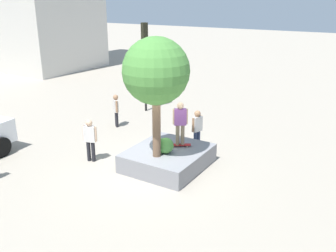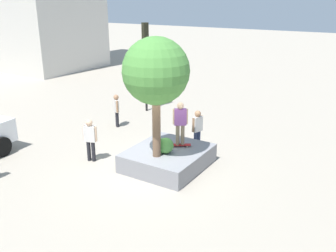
{
  "view_description": "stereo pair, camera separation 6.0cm",
  "coord_description": "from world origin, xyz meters",
  "views": [
    {
      "loc": [
        -9.87,
        -6.79,
        5.85
      ],
      "look_at": [
        0.56,
        -0.37,
        1.56
      ],
      "focal_mm": 39.49,
      "sensor_mm": 36.0,
      "label": 1
    },
    {
      "loc": [
        -9.84,
        -6.84,
        5.85
      ],
      "look_at": [
        0.56,
        -0.37,
        1.56
      ],
      "focal_mm": 39.49,
      "sensor_mm": 36.0,
      "label": 2
    }
  ],
  "objects": [
    {
      "name": "planter_ledge",
      "position": [
        0.56,
        -0.37,
        0.33
      ],
      "size": [
        2.86,
        2.55,
        0.66
      ],
      "primitive_type": "cube",
      "color": "gray",
      "rests_on": "ground"
    },
    {
      "name": "plaza_tree",
      "position": [
        -0.11,
        -0.33,
        3.58
      ],
      "size": [
        2.2,
        2.2,
        4.05
      ],
      "color": "brown",
      "rests_on": "planter_ledge"
    },
    {
      "name": "hedge_clump",
      "position": [
        0.27,
        -0.46,
        0.94
      ],
      "size": [
        0.56,
        0.56,
        0.56
      ],
      "primitive_type": "sphere",
      "color": "#4C8C3D",
      "rests_on": "planter_ledge"
    },
    {
      "name": "traffic_light_corner",
      "position": [
        5.87,
        4.31,
        3.15
      ],
      "size": [
        0.34,
        0.37,
        4.63
      ],
      "color": "black",
      "rests_on": "ground"
    },
    {
      "name": "bystander_watching",
      "position": [
        3.02,
        4.01,
        0.9
      ],
      "size": [
        0.41,
        0.43,
        1.56
      ],
      "color": "black",
      "rests_on": "ground"
    },
    {
      "name": "boxwood_shrub",
      "position": [
        0.21,
        -0.37,
        0.93
      ],
      "size": [
        0.54,
        0.54,
        0.54
      ],
      "primitive_type": "sphere",
      "color": "#3D7A33",
      "rests_on": "planter_ledge"
    },
    {
      "name": "ground_plane",
      "position": [
        0.0,
        0.0,
        0.0
      ],
      "size": [
        120.0,
        120.0,
        0.0
      ],
      "primitive_type": "plane",
      "color": "#9E9384"
    },
    {
      "name": "passerby_with_bag",
      "position": [
        2.55,
        -0.51,
        0.94
      ],
      "size": [
        0.53,
        0.3,
        1.63
      ],
      "color": "navy",
      "rests_on": "ground"
    },
    {
      "name": "pedestrian_crossing",
      "position": [
        -0.55,
        2.33,
        0.95
      ],
      "size": [
        0.31,
        0.54,
        1.65
      ],
      "color": "black",
      "rests_on": "ground"
    },
    {
      "name": "skateboarder",
      "position": [
        1.05,
        -0.59,
        1.66
      ],
      "size": [
        0.39,
        0.47,
        1.61
      ],
      "color": "#847056",
      "rests_on": "skateboard"
    },
    {
      "name": "skateboard",
      "position": [
        1.05,
        -0.59,
        0.71
      ],
      "size": [
        0.6,
        0.79,
        0.07
      ],
      "color": "#A51E1E",
      "rests_on": "planter_ledge"
    }
  ]
}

